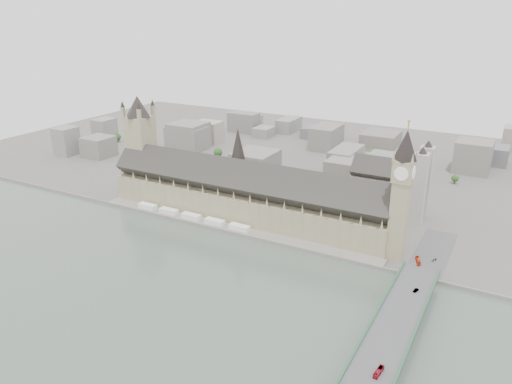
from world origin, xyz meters
The scene contains 18 objects.
ground centered at (0.00, 0.00, 0.00)m, with size 900.00×900.00×0.00m, color #595651.
river_thames centered at (0.00, -165.00, 0.00)m, with size 600.00×600.00×0.00m, color #455147.
embankment_wall centered at (0.00, -15.00, 1.50)m, with size 600.00×1.50×3.00m, color slate.
river_terrace centered at (0.00, -7.50, 1.00)m, with size 270.00×15.00×2.00m, color slate.
terrace_tents centered at (-40.00, -7.00, 4.00)m, with size 118.00×7.00×4.00m.
palace_of_westminster centered at (0.00, 19.70, 22.71)m, with size 265.00×40.73×55.44m.
elizabeth_tower centered at (138.00, 8.00, 58.09)m, with size 17.00×17.00×107.50m.
victoria_tower centered at (-122.00, 26.00, 55.20)m, with size 30.00×30.00×100.00m.
central_tower centered at (-10.00, 26.00, 57.92)m, with size 13.00×13.00×48.00m.
westminster_bridge centered at (162.00, -87.50, 5.12)m, with size 25.00×325.00×10.25m, color #474749.
bridge_parapets centered at (162.00, -132.00, 10.82)m, with size 25.00×235.00×1.15m, color #2F573C, non-canonical shape.
westminster_abbey centered at (110.92, 95.00, 25.08)m, with size 68.00×36.00×64.00m.
city_skyline_inland centered at (0.00, 245.00, 19.00)m, with size 720.00×360.00×38.00m, color gray, non-canonical shape.
park_trees centered at (-10.00, 60.00, 7.50)m, with size 110.00×30.00×15.00m, color #1B4D1B, non-canonical shape.
red_bus_north centered at (158.32, -10.09, 11.76)m, with size 2.54×10.86×3.02m, color red.
red_bus_south centered at (165.42, -135.81, 11.60)m, with size 2.27×9.69×2.70m, color #A61424.
car_silver centered at (165.18, -49.44, 11.05)m, with size 1.70×4.86×1.60m, color gray.
car_approach centered at (167.93, -1.84, 10.96)m, with size 1.99×4.89×1.42m, color gray.
Camera 1 is at (207.80, -339.21, 180.20)m, focal length 35.00 mm.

